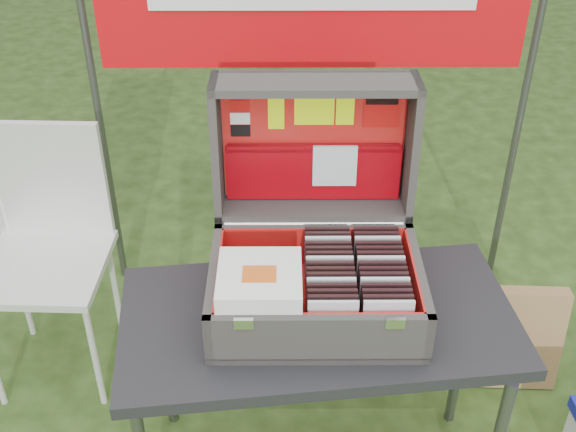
{
  "coord_description": "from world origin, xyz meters",
  "views": [
    {
      "loc": [
        -0.1,
        -1.53,
        2.11
      ],
      "look_at": [
        -0.09,
        0.1,
        1.0
      ],
      "focal_mm": 45.0,
      "sensor_mm": 36.0,
      "label": 1
    }
  ],
  "objects_px": {
    "table": "(316,399)",
    "chair": "(44,270)",
    "suitcase": "(317,216)",
    "cardboard_box": "(507,338)"
  },
  "relations": [
    {
      "from": "table",
      "to": "chair",
      "type": "bearing_deg",
      "value": 146.62
    },
    {
      "from": "suitcase",
      "to": "chair",
      "type": "relative_size",
      "value": 0.61
    },
    {
      "from": "table",
      "to": "suitcase",
      "type": "bearing_deg",
      "value": 90.03
    },
    {
      "from": "table",
      "to": "cardboard_box",
      "type": "xyz_separation_m",
      "value": [
        0.73,
        0.42,
        -0.14
      ]
    },
    {
      "from": "table",
      "to": "cardboard_box",
      "type": "height_order",
      "value": "table"
    },
    {
      "from": "suitcase",
      "to": "cardboard_box",
      "type": "distance_m",
      "value": 1.14
    },
    {
      "from": "suitcase",
      "to": "chair",
      "type": "height_order",
      "value": "suitcase"
    },
    {
      "from": "chair",
      "to": "cardboard_box",
      "type": "relative_size",
      "value": 2.28
    },
    {
      "from": "table",
      "to": "chair",
      "type": "relative_size",
      "value": 1.17
    },
    {
      "from": "suitcase",
      "to": "chair",
      "type": "bearing_deg",
      "value": 156.56
    }
  ]
}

